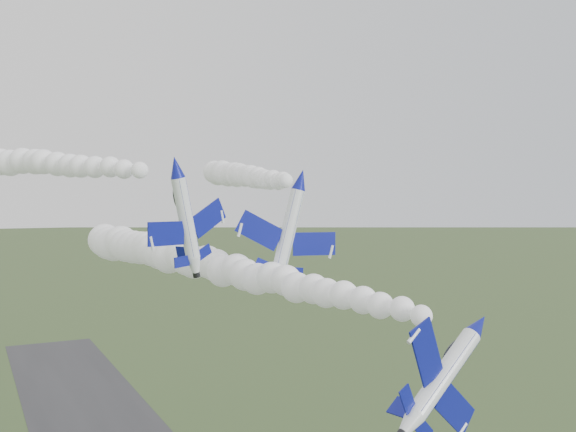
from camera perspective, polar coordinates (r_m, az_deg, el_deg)
name	(u,v)px	position (r m, az deg, el deg)	size (l,w,h in m)	color
jet_lead	(480,325)	(50.25, 16.68, -9.29)	(6.18, 11.94, 8.12)	white
smoke_trail_jet_lead	(210,265)	(78.88, -6.95, -4.34)	(5.32, 72.15, 5.32)	white
jet_pair_left	(177,167)	(65.23, -9.87, 4.34)	(10.33, 12.14, 3.81)	white
jet_pair_right	(301,179)	(72.47, 1.17, 3.28)	(11.59, 14.03, 4.20)	white
smoke_trail_jet_pair_right	(241,176)	(106.80, -4.17, 3.60)	(4.77, 62.79, 4.77)	white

